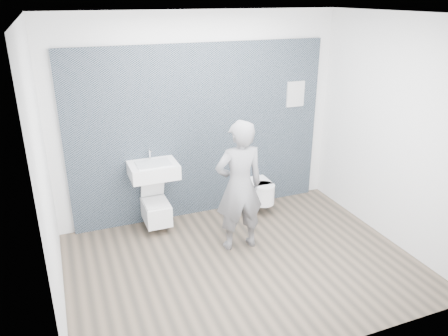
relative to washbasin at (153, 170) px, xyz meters
name	(u,v)px	position (x,y,z in m)	size (l,w,h in m)	color
ground	(243,264)	(0.74, -1.21, -0.86)	(4.00, 4.00, 0.00)	brown
room_shell	(245,122)	(0.74, -1.21, 0.88)	(4.00, 4.00, 4.00)	silver
tile_wall	(202,210)	(0.74, 0.26, -0.86)	(3.60, 0.06, 2.40)	black
washbasin	(153,170)	(0.00, 0.00, 0.00)	(0.62, 0.46, 0.46)	white
toilet_square	(156,210)	(0.00, 0.00, -0.58)	(0.33, 0.48, 0.63)	white
toilet_rounded	(260,191)	(1.54, -0.04, -0.55)	(0.32, 0.54, 0.29)	white
info_placard	(289,196)	(2.18, 0.22, -0.86)	(0.27, 0.03, 0.37)	white
visitor	(239,186)	(0.85, -0.83, -0.03)	(0.60, 0.40, 1.65)	slate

